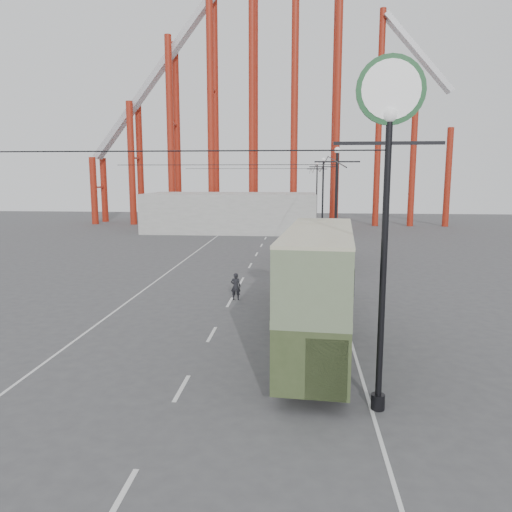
# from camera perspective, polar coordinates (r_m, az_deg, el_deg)

# --- Properties ---
(ground) EXTENTS (160.00, 160.00, 0.00)m
(ground) POSITION_cam_1_polar(r_m,az_deg,el_deg) (19.87, -4.24, -12.59)
(ground) COLOR #444446
(ground) RESTS_ON ground
(road_markings) EXTENTS (12.52, 120.00, 0.01)m
(road_markings) POSITION_cam_1_polar(r_m,az_deg,el_deg) (38.80, -0.80, -1.70)
(road_markings) COLOR silver
(road_markings) RESTS_ON ground
(lamp_post_near) EXTENTS (3.20, 0.44, 10.80)m
(lamp_post_near) POSITION_cam_1_polar(r_m,az_deg,el_deg) (15.41, 14.85, 10.73)
(lamp_post_near) COLOR black
(lamp_post_near) RESTS_ON ground
(lamp_post_mid) EXTENTS (3.20, 0.44, 9.32)m
(lamp_post_mid) POSITION_cam_1_polar(r_m,az_deg,el_deg) (36.38, 9.11, 4.88)
(lamp_post_mid) COLOR black
(lamp_post_mid) RESTS_ON ground
(lamp_post_far) EXTENTS (3.20, 0.44, 9.32)m
(lamp_post_far) POSITION_cam_1_polar(r_m,az_deg,el_deg) (58.31, 7.63, 6.52)
(lamp_post_far) COLOR black
(lamp_post_far) RESTS_ON ground
(lamp_post_distant) EXTENTS (3.20, 0.44, 9.32)m
(lamp_post_distant) POSITION_cam_1_polar(r_m,az_deg,el_deg) (80.27, 6.95, 7.26)
(lamp_post_distant) COLOR black
(lamp_post_distant) RESTS_ON ground
(roller_coaster) EXTENTS (52.95, 5.00, 55.48)m
(roller_coaster) POSITION_cam_1_polar(r_m,az_deg,el_deg) (76.87, 0.90, 20.92)
(roller_coaster) COLOR maroon
(roller_coaster) RESTS_ON ground
(fairground_shed) EXTENTS (22.00, 10.00, 5.00)m
(fairground_shed) POSITION_cam_1_polar(r_m,az_deg,el_deg) (66.00, -2.83, 5.00)
(fairground_shed) COLOR #9F9E9A
(fairground_shed) RESTS_ON ground
(double_decker_bus) EXTENTS (3.28, 10.05, 5.31)m
(double_decker_bus) POSITION_cam_1_polar(r_m,az_deg,el_deg) (19.93, 7.15, -3.61)
(double_decker_bus) COLOR #394726
(double_decker_bus) RESTS_ON ground
(single_decker_green) EXTENTS (2.94, 10.33, 2.89)m
(single_decker_green) POSITION_cam_1_polar(r_m,az_deg,el_deg) (28.00, 5.93, -2.65)
(single_decker_green) COLOR #6E7D5C
(single_decker_green) RESTS_ON ground
(single_decker_cream) EXTENTS (3.20, 10.67, 3.28)m
(single_decker_cream) POSITION_cam_1_polar(r_m,az_deg,el_deg) (41.82, 6.23, 1.60)
(single_decker_cream) COLOR beige
(single_decker_cream) RESTS_ON ground
(pedestrian) EXTENTS (0.60, 0.39, 1.63)m
(pedestrian) POSITION_cam_1_polar(r_m,az_deg,el_deg) (29.78, -2.33, -3.49)
(pedestrian) COLOR black
(pedestrian) RESTS_ON ground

